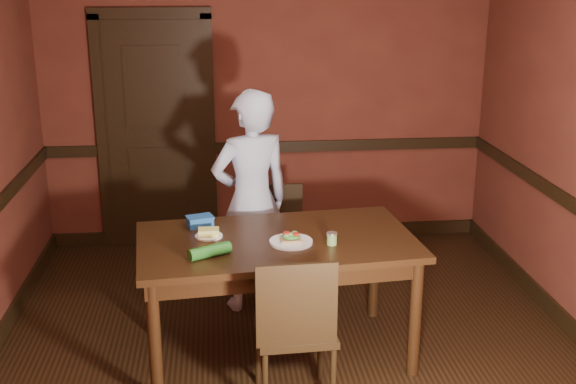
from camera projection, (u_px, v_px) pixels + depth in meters
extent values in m
cube|color=black|center=(293.00, 359.00, 4.76)|extent=(4.00, 4.50, 0.01)
cube|color=#59261A|center=(267.00, 98.00, 6.49)|extent=(4.00, 0.02, 2.70)
cube|color=#59261A|center=(372.00, 348.00, 2.22)|extent=(4.00, 0.02, 2.70)
cube|color=black|center=(268.00, 147.00, 6.61)|extent=(4.00, 0.03, 0.10)
cube|color=black|center=(268.00, 233.00, 6.86)|extent=(4.00, 0.03, 0.12)
cube|color=black|center=(156.00, 137.00, 6.46)|extent=(0.85, 0.04, 2.05)
cube|color=black|center=(103.00, 137.00, 6.43)|extent=(0.10, 0.06, 2.15)
cube|color=black|center=(210.00, 135.00, 6.52)|extent=(0.10, 0.06, 2.15)
cube|color=black|center=(150.00, 13.00, 6.16)|extent=(1.05, 0.06, 0.10)
cube|color=black|center=(277.00, 297.00, 4.71)|extent=(1.84, 1.15, 0.82)
imported|color=silver|center=(251.00, 201.00, 5.29)|extent=(0.70, 0.57, 1.66)
cylinder|color=white|center=(291.00, 242.00, 4.51)|extent=(0.27, 0.27, 0.01)
cube|color=tan|center=(291.00, 240.00, 4.50)|extent=(0.13, 0.11, 0.02)
ellipsoid|color=#3E8F35|center=(291.00, 236.00, 4.50)|extent=(0.11, 0.10, 0.03)
cylinder|color=red|center=(287.00, 233.00, 4.50)|extent=(0.05, 0.05, 0.01)
cylinder|color=red|center=(296.00, 234.00, 4.49)|extent=(0.05, 0.05, 0.01)
cylinder|color=#9CBE6C|center=(286.00, 235.00, 4.47)|extent=(0.03, 0.03, 0.01)
cylinder|color=#9CBE6C|center=(295.00, 232.00, 4.52)|extent=(0.03, 0.03, 0.01)
cylinder|color=#9CBE6C|center=(291.00, 234.00, 4.49)|extent=(0.03, 0.03, 0.01)
cylinder|color=olive|center=(332.00, 239.00, 4.48)|extent=(0.06, 0.06, 0.07)
cylinder|color=beige|center=(332.00, 233.00, 4.47)|extent=(0.07, 0.07, 0.01)
cylinder|color=white|center=(209.00, 236.00, 4.62)|extent=(0.18, 0.18, 0.01)
cube|color=#DCDA68|center=(209.00, 232.00, 4.61)|extent=(0.13, 0.09, 0.04)
cube|color=#2562B5|center=(200.00, 222.00, 4.79)|extent=(0.19, 0.15, 0.06)
cube|color=#2562B5|center=(200.00, 217.00, 4.78)|extent=(0.20, 0.16, 0.01)
cylinder|color=#1D5219|center=(210.00, 251.00, 4.29)|extent=(0.27, 0.19, 0.07)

